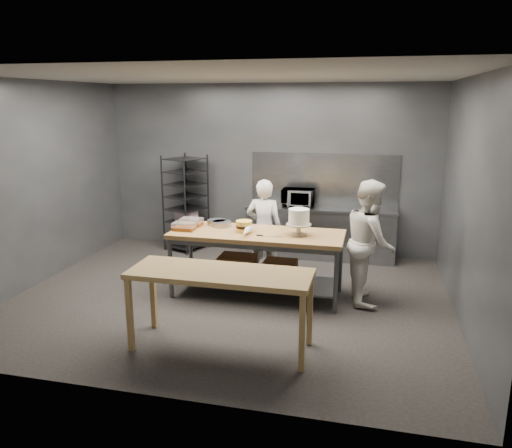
% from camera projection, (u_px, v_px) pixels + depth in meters
% --- Properties ---
extents(ground, '(6.00, 6.00, 0.00)m').
position_uv_depth(ground, '(231.00, 297.00, 7.04)').
color(ground, black).
rests_on(ground, ground).
extents(back_wall, '(6.00, 0.04, 3.00)m').
position_uv_depth(back_wall, '(269.00, 168.00, 9.04)').
color(back_wall, '#4C4F54').
rests_on(back_wall, ground).
extents(work_table, '(2.40, 0.90, 0.92)m').
position_uv_depth(work_table, '(256.00, 256.00, 7.01)').
color(work_table, olive).
rests_on(work_table, ground).
extents(near_counter, '(2.00, 0.70, 0.90)m').
position_uv_depth(near_counter, '(220.00, 279.00, 5.42)').
color(near_counter, olive).
rests_on(near_counter, ground).
extents(back_counter, '(2.60, 0.60, 0.90)m').
position_uv_depth(back_counter, '(320.00, 232.00, 8.76)').
color(back_counter, slate).
rests_on(back_counter, ground).
extents(splashback_panel, '(2.60, 0.02, 0.90)m').
position_uv_depth(splashback_panel, '(324.00, 179.00, 8.83)').
color(splashback_panel, slate).
rests_on(splashback_panel, back_counter).
extents(speed_rack, '(0.80, 0.83, 1.75)m').
position_uv_depth(speed_rack, '(186.00, 204.00, 9.15)').
color(speed_rack, black).
rests_on(speed_rack, ground).
extents(chef_behind, '(0.57, 0.39, 1.55)m').
position_uv_depth(chef_behind, '(264.00, 229.00, 7.70)').
color(chef_behind, white).
rests_on(chef_behind, ground).
extents(chef_right, '(0.76, 0.91, 1.69)m').
position_uv_depth(chef_right, '(370.00, 242.00, 6.73)').
color(chef_right, silver).
rests_on(chef_right, ground).
extents(microwave, '(0.54, 0.37, 0.30)m').
position_uv_depth(microwave, '(298.00, 198.00, 8.71)').
color(microwave, black).
rests_on(microwave, back_counter).
extents(frosted_cake_stand, '(0.34, 0.34, 0.36)m').
position_uv_depth(frosted_cake_stand, '(299.00, 218.00, 6.71)').
color(frosted_cake_stand, '#B4AA90').
rests_on(frosted_cake_stand, work_table).
extents(layer_cake, '(0.23, 0.23, 0.16)m').
position_uv_depth(layer_cake, '(244.00, 226.00, 6.92)').
color(layer_cake, '#F0C04C').
rests_on(layer_cake, work_table).
extents(cake_pans, '(0.37, 0.34, 0.07)m').
position_uv_depth(cake_pans, '(219.00, 223.00, 7.28)').
color(cake_pans, gray).
rests_on(cake_pans, work_table).
extents(piping_bag, '(0.13, 0.38, 0.12)m').
position_uv_depth(piping_bag, '(246.00, 231.00, 6.74)').
color(piping_bag, white).
rests_on(piping_bag, work_table).
extents(offset_spatula, '(0.36, 0.02, 0.02)m').
position_uv_depth(offset_spatula, '(266.00, 236.00, 6.71)').
color(offset_spatula, slate).
rests_on(offset_spatula, work_table).
extents(pastry_clamshells, '(0.32, 0.49, 0.11)m').
position_uv_depth(pastry_clamshells, '(188.00, 224.00, 7.15)').
color(pastry_clamshells, brown).
rests_on(pastry_clamshells, work_table).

